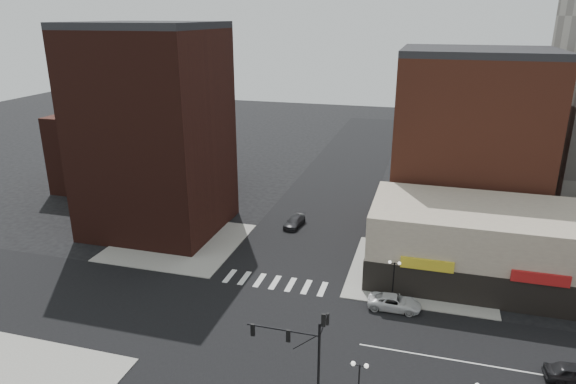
% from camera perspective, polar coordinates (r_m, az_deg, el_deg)
% --- Properties ---
extents(ground, '(240.00, 240.00, 0.00)m').
position_cam_1_polar(ground, '(47.95, -4.34, -14.63)').
color(ground, black).
rests_on(ground, ground).
extents(road_ew, '(200.00, 14.00, 0.02)m').
position_cam_1_polar(road_ew, '(47.94, -4.34, -14.62)').
color(road_ew, black).
rests_on(road_ew, ground).
extents(road_ns, '(14.00, 200.00, 0.02)m').
position_cam_1_polar(road_ns, '(47.94, -4.34, -14.62)').
color(road_ns, black).
rests_on(road_ns, ground).
extents(sidewalk_nw, '(15.00, 15.00, 0.12)m').
position_cam_1_polar(sidewalk_nw, '(64.88, -12.06, -5.45)').
color(sidewalk_nw, gray).
rests_on(sidewalk_nw, ground).
extents(sidewalk_ne, '(15.00, 15.00, 0.12)m').
position_cam_1_polar(sidewalk_ne, '(58.17, 14.50, -8.68)').
color(sidewalk_ne, gray).
rests_on(sidewalk_ne, ground).
extents(building_nw, '(16.00, 15.00, 25.00)m').
position_cam_1_polar(building_nw, '(66.42, -14.68, 6.27)').
color(building_nw, '#351711').
rests_on(building_nw, ground).
extents(building_nw_low, '(20.00, 18.00, 12.00)m').
position_cam_1_polar(building_nw_low, '(87.40, -16.67, 4.71)').
color(building_nw_low, '#351711').
rests_on(building_nw_low, ground).
extents(building_ne_midrise, '(18.00, 15.00, 22.00)m').
position_cam_1_polar(building_ne_midrise, '(68.71, 19.48, 4.92)').
color(building_ne_midrise, brown).
rests_on(building_ne_midrise, ground).
extents(building_ne_row, '(24.20, 12.20, 8.00)m').
position_cam_1_polar(building_ne_row, '(57.61, 21.28, -6.12)').
color(building_ne_row, '#BDAF96').
rests_on(building_ne_row, ground).
extents(traffic_signal, '(5.59, 3.09, 7.77)m').
position_cam_1_polar(traffic_signal, '(37.20, 2.10, -16.47)').
color(traffic_signal, black).
rests_on(traffic_signal, ground).
extents(street_lamp_se_a, '(1.22, 0.32, 4.16)m').
position_cam_1_polar(street_lamp_se_a, '(37.56, 7.92, -19.47)').
color(street_lamp_se_a, black).
rests_on(street_lamp_se_a, sidewalk_se).
extents(street_lamp_ne, '(1.22, 0.32, 4.16)m').
position_cam_1_polar(street_lamp_ne, '(50.96, 11.70, -8.52)').
color(street_lamp_ne, black).
rests_on(street_lamp_ne, sidewalk_ne).
extents(white_suv, '(5.05, 2.38, 1.39)m').
position_cam_1_polar(white_suv, '(50.89, 11.73, -11.91)').
color(white_suv, silver).
rests_on(white_suv, ground).
extents(dark_sedan_east, '(4.61, 2.12, 1.53)m').
position_cam_1_polar(dark_sedan_east, '(46.77, 29.34, -17.22)').
color(dark_sedan_east, black).
rests_on(dark_sedan_east, ground).
extents(dark_sedan_north, '(2.38, 4.72, 1.32)m').
position_cam_1_polar(dark_sedan_north, '(67.85, 0.72, -3.33)').
color(dark_sedan_north, black).
rests_on(dark_sedan_north, ground).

